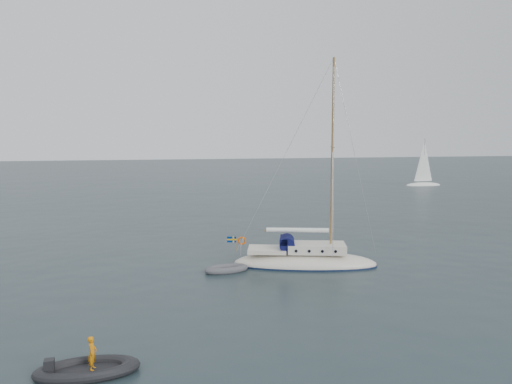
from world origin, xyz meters
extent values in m
plane|color=black|center=(0.00, 0.00, 0.00)|extent=(300.00, 300.00, 0.00)
ellipsoid|color=beige|center=(0.81, 0.27, 0.16)|extent=(9.35, 2.91, 1.56)
cube|color=beige|center=(1.54, 0.27, 1.23)|extent=(3.74, 1.97, 0.57)
cube|color=beige|center=(-1.69, 0.27, 1.06)|extent=(2.49, 1.97, 0.26)
cylinder|color=#0B0D37|center=(-0.39, 0.27, 1.51)|extent=(1.00, 1.71, 1.00)
cube|color=#0B0D37|center=(-0.59, 0.27, 1.72)|extent=(0.47, 1.71, 0.42)
cylinder|color=olive|center=(2.47, 0.27, 7.17)|extent=(0.16, 0.16, 12.47)
cylinder|color=olive|center=(2.47, 0.27, 7.79)|extent=(0.05, 2.29, 0.05)
cylinder|color=olive|center=(0.29, 0.27, 2.34)|extent=(4.36, 0.10, 0.10)
cylinder|color=white|center=(0.29, 0.27, 2.39)|extent=(4.06, 0.29, 0.29)
cylinder|color=gray|center=(-3.35, 0.27, 1.51)|extent=(0.04, 2.29, 0.04)
torus|color=#DB4D00|center=(-3.40, 0.89, 1.51)|extent=(0.56, 0.10, 0.56)
cylinder|color=olive|center=(-3.71, 0.27, 1.40)|extent=(0.03, 0.03, 0.94)
cube|color=navy|center=(-4.02, 0.27, 1.71)|extent=(0.62, 0.02, 0.39)
cube|color=#DFA00A|center=(-4.02, 0.27, 1.71)|extent=(0.64, 0.03, 0.09)
cube|color=#DFA00A|center=(-3.91, 0.27, 1.71)|extent=(0.09, 0.03, 0.42)
cylinder|color=black|center=(0.19, 1.27, 1.23)|extent=(0.19, 0.06, 0.19)
cylinder|color=black|center=(0.19, -0.73, 1.23)|extent=(0.19, 0.06, 0.19)
cylinder|color=black|center=(1.02, 1.27, 1.23)|extent=(0.19, 0.06, 0.19)
cylinder|color=black|center=(1.02, -0.73, 1.23)|extent=(0.19, 0.06, 0.19)
cylinder|color=black|center=(1.85, 1.27, 1.23)|extent=(0.19, 0.06, 0.19)
cylinder|color=black|center=(1.85, -0.73, 1.23)|extent=(0.19, 0.06, 0.19)
cylinder|color=black|center=(2.68, 1.27, 1.23)|extent=(0.19, 0.06, 0.19)
cylinder|color=black|center=(2.68, -0.73, 1.23)|extent=(0.19, 0.06, 0.19)
cube|color=#4F5055|center=(-4.47, -0.02, 0.12)|extent=(1.74, 0.72, 0.10)
cube|color=black|center=(-11.49, -12.37, 0.14)|extent=(2.32, 0.97, 0.12)
cube|color=black|center=(-12.75, -12.37, 0.43)|extent=(0.34, 0.34, 0.58)
imported|color=orange|center=(-11.30, -12.37, 0.79)|extent=(0.37, 0.50, 1.24)
ellipsoid|color=white|center=(36.87, 46.11, 0.05)|extent=(6.39, 2.13, 1.06)
cylinder|color=gray|center=(36.87, 46.11, 4.26)|extent=(0.11, 0.11, 7.45)
cone|color=white|center=(36.82, 46.11, 4.26)|extent=(3.41, 3.41, 6.92)
camera|label=1|loc=(-9.26, -30.29, 8.54)|focal=35.00mm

